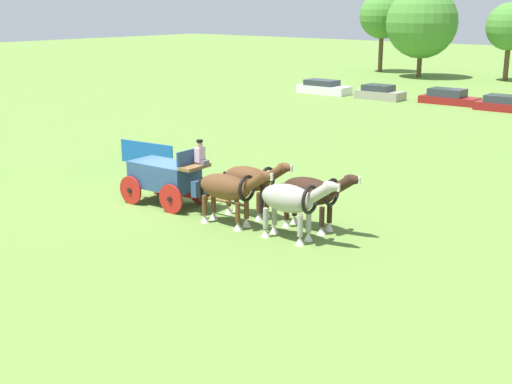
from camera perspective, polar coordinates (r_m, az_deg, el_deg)
The scene contains 14 objects.
ground_plane at distance 27.01m, azimuth -7.54°, elevation -0.97°, with size 220.00×220.00×0.00m, color olive.
show_wagon at distance 26.62m, azimuth -7.37°, elevation 1.28°, with size 5.58×1.95×2.67m.
draft_horse_rear_near at distance 24.84m, azimuth -0.45°, elevation 0.94°, with size 3.03×1.05×2.22m.
draft_horse_rear_off at distance 23.85m, azimuth -2.31°, elevation 0.26°, with size 3.18×1.07×2.19m.
draft_horse_lead_near at distance 23.45m, azimuth 4.65°, elevation -0.07°, with size 3.09×1.10×2.18m.
draft_horse_lead_off at distance 22.38m, azimuth 2.91°, elevation -0.71°, with size 3.01×1.09×2.22m.
parked_vehicle_a at distance 60.09m, azimuth 5.61°, elevation 8.61°, with size 4.66×2.01×1.18m.
parked_vehicle_b at distance 57.17m, azimuth 10.22°, elevation 8.09°, with size 3.89×1.97×1.17m.
parked_vehicle_c at distance 55.73m, azimuth 15.70°, elevation 7.57°, with size 4.50×2.03×1.17m.
parked_vehicle_d at distance 53.19m, azimuth 20.12°, elevation 6.84°, with size 4.63×1.99×1.12m.
tree_a at distance 80.20m, azimuth 10.45°, elevation 14.19°, with size 5.10×5.10×8.76m.
tree_b at distance 74.98m, azimuth 13.61°, elevation 13.51°, with size 7.34×7.34×9.29m.
tree_c at distance 73.86m, azimuth 20.33°, elevation 12.73°, with size 4.68×4.68×7.66m.
sponsor_banner at distance 33.54m, azimuth -9.06°, elevation 3.16°, with size 3.20×0.06×1.10m, color #1959B2.
Camera 1 is at (19.37, -17.23, 7.56)m, focal length 48.20 mm.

